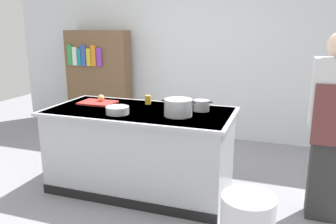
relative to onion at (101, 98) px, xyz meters
The scene contains 11 objects.
ground_plane 1.12m from the onion, 17.04° to the right, with size 10.00×10.00×0.00m, color gray.
back_wall 2.08m from the onion, 73.85° to the left, with size 6.40×0.12×3.00m, color silver.
counter_island 0.76m from the onion, 17.09° to the right, with size 1.98×0.98×0.90m.
cutting_board 0.07m from the onion, 116.06° to the right, with size 0.40×0.28×0.02m, color red.
onion is the anchor object (origin of this frame).
stock_pot 1.05m from the onion, 14.59° to the right, with size 0.35×0.28×0.17m.
sauce_pan 1.18m from the onion, ahead, with size 0.23×0.17×0.11m.
mixing_bowl 0.57m from the onion, 43.65° to the right, with size 0.24×0.24×0.08m, color #B7BABF.
juice_cup 0.55m from the onion, 12.18° to the left, with size 0.07×0.07×0.10m, color yellow.
person_chef 2.41m from the onion, ahead, with size 0.38×0.25×1.72m.
bookshelf 1.90m from the onion, 121.13° to the left, with size 1.10×0.31×1.70m.
Camera 1 is at (1.41, -3.17, 1.76)m, focal length 36.00 mm.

